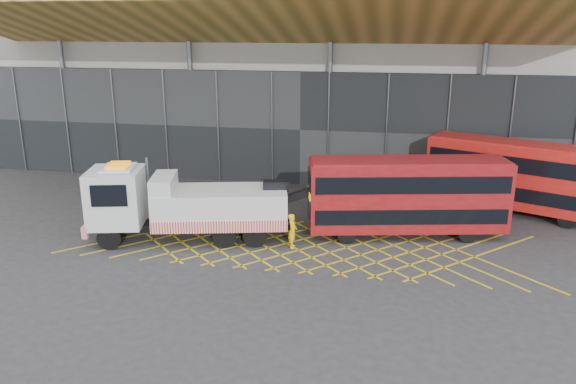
% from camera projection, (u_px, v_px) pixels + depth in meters
% --- Properties ---
extents(ground_plane, '(120.00, 120.00, 0.00)m').
position_uv_depth(ground_plane, '(228.00, 239.00, 30.38)').
color(ground_plane, '#2C2C2F').
extents(road_markings, '(24.76, 7.16, 0.01)m').
position_uv_depth(road_markings, '(301.00, 244.00, 29.66)').
color(road_markings, gold).
rests_on(road_markings, ground_plane).
extents(construction_building, '(55.00, 23.97, 18.00)m').
position_uv_depth(construction_building, '(314.00, 52.00, 44.72)').
color(construction_building, '#969590').
rests_on(construction_building, ground_plane).
extents(recovery_truck, '(12.38, 5.25, 4.31)m').
position_uv_depth(recovery_truck, '(182.00, 204.00, 29.81)').
color(recovery_truck, black).
rests_on(recovery_truck, ground_plane).
extents(bus_towed, '(10.87, 4.60, 4.32)m').
position_uv_depth(bus_towed, '(407.00, 194.00, 30.23)').
color(bus_towed, maroon).
rests_on(bus_towed, ground_plane).
extents(bus_second, '(10.86, 6.68, 4.40)m').
position_uv_depth(bus_second, '(518.00, 174.00, 33.96)').
color(bus_second, '#AD140F').
rests_on(bus_second, ground_plane).
extents(worker, '(0.49, 0.70, 1.83)m').
position_uv_depth(worker, '(292.00, 231.00, 29.04)').
color(worker, yellow).
rests_on(worker, ground_plane).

